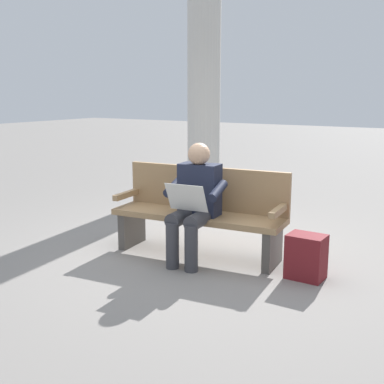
{
  "coord_description": "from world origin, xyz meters",
  "views": [
    {
      "loc": [
        -2.52,
        4.18,
        1.67
      ],
      "look_at": [
        -0.03,
        0.15,
        0.7
      ],
      "focal_mm": 45.99,
      "sensor_mm": 36.0,
      "label": 1
    }
  ],
  "objects_px": {
    "bench_near": "(201,211)",
    "person_seated": "(195,200)",
    "backpack": "(306,257)",
    "support_pillar": "(204,77)"
  },
  "relations": [
    {
      "from": "person_seated",
      "to": "support_pillar",
      "type": "relative_size",
      "value": 0.31
    },
    {
      "from": "person_seated",
      "to": "support_pillar",
      "type": "height_order",
      "value": "support_pillar"
    },
    {
      "from": "support_pillar",
      "to": "person_seated",
      "type": "bearing_deg",
      "value": 119.25
    },
    {
      "from": "person_seated",
      "to": "support_pillar",
      "type": "xyz_separation_m",
      "value": [
        1.98,
        -3.54,
        1.3
      ]
    },
    {
      "from": "bench_near",
      "to": "backpack",
      "type": "bearing_deg",
      "value": 169.55
    },
    {
      "from": "person_seated",
      "to": "support_pillar",
      "type": "bearing_deg",
      "value": -66.59
    },
    {
      "from": "bench_near",
      "to": "support_pillar",
      "type": "height_order",
      "value": "support_pillar"
    },
    {
      "from": "person_seated",
      "to": "bench_near",
      "type": "bearing_deg",
      "value": -78.8
    },
    {
      "from": "person_seated",
      "to": "backpack",
      "type": "distance_m",
      "value": 1.19
    },
    {
      "from": "bench_near",
      "to": "person_seated",
      "type": "distance_m",
      "value": 0.29
    }
  ]
}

